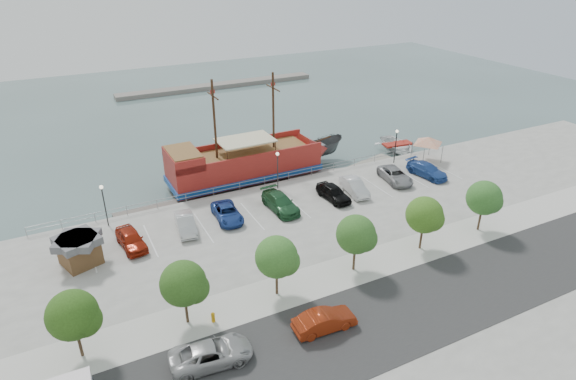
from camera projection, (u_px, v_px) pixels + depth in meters
name	position (u px, v px, depth m)	size (l,w,h in m)	color
ground	(306.00, 222.00, 48.54)	(160.00, 160.00, 0.00)	#445A56
land_slab	(459.00, 362.00, 31.58)	(100.00, 58.00, 1.20)	gray
street	(410.00, 309.00, 35.30)	(100.00, 8.00, 0.04)	#2B2B2B
sidewalk	(363.00, 266.00, 40.10)	(100.00, 4.00, 0.05)	beige
seawall_railing	(273.00, 179.00, 54.10)	(50.00, 0.06, 1.00)	gray
far_shore	(218.00, 86.00, 96.36)	(40.00, 3.00, 0.80)	gray
pirate_ship	(256.00, 162.00, 56.96)	(20.78, 6.06, 13.07)	maroon
patrol_boat	(317.00, 151.00, 62.21)	(2.70, 7.18, 2.78)	#414446
speedboat	(397.00, 147.00, 65.45)	(4.61, 6.45, 1.34)	white
dock_west	(147.00, 211.00, 50.23)	(6.76, 1.93, 0.39)	#6B6259
dock_mid	(317.00, 175.00, 58.46)	(7.01, 2.00, 0.40)	gray
dock_east	(371.00, 163.00, 61.66)	(6.53, 1.87, 0.37)	gray
shed	(79.00, 250.00, 39.90)	(3.95, 3.95, 2.56)	brown
canopy_tent	(429.00, 137.00, 59.09)	(4.79, 4.79, 3.54)	slate
street_van	(211.00, 353.00, 30.43)	(2.44, 5.30, 1.47)	#9E9E9E
street_sedan	(325.00, 321.00, 33.12)	(1.57, 4.50, 1.48)	maroon
fire_hydrant	(213.00, 317.00, 33.88)	(0.29, 0.29, 0.84)	#C9880B
lamp_post_left	(103.00, 198.00, 44.74)	(0.36, 0.36, 4.28)	black
lamp_post_mid	(278.00, 164.00, 51.99)	(0.36, 0.36, 4.28)	black
lamp_post_right	(396.00, 140.00, 58.43)	(0.36, 0.36, 4.28)	black
tree_a	(75.00, 316.00, 29.78)	(3.30, 3.20, 5.00)	#473321
tree_b	(186.00, 285.00, 32.59)	(3.30, 3.20, 5.00)	#473321
tree_c	(279.00, 258.00, 35.41)	(3.30, 3.20, 5.00)	#473321
tree_d	(358.00, 235.00, 38.23)	(3.30, 3.20, 5.00)	#473321
tree_e	(426.00, 216.00, 41.05)	(3.30, 3.20, 5.00)	#473321
tree_f	(486.00, 199.00, 43.87)	(3.30, 3.20, 5.00)	#473321
parked_car_a	(131.00, 239.00, 42.39)	(1.87, 4.64, 1.58)	maroon
parked_car_b	(185.00, 223.00, 44.91)	(1.60, 4.58, 1.51)	#BDBDBD
parked_car_c	(227.00, 213.00, 46.85)	(2.29, 4.97, 1.38)	navy
parked_car_d	(280.00, 203.00, 48.55)	(2.23, 5.48, 1.59)	#21532D
parked_car_e	(333.00, 193.00, 50.57)	(1.88, 4.66, 1.59)	black
parked_car_f	(354.00, 187.00, 51.89)	(1.64, 4.69, 1.55)	silver
parked_car_g	(395.00, 175.00, 54.62)	(2.40, 5.20, 1.44)	gray
parked_car_h	(427.00, 170.00, 55.87)	(2.13, 5.24, 1.52)	#254994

